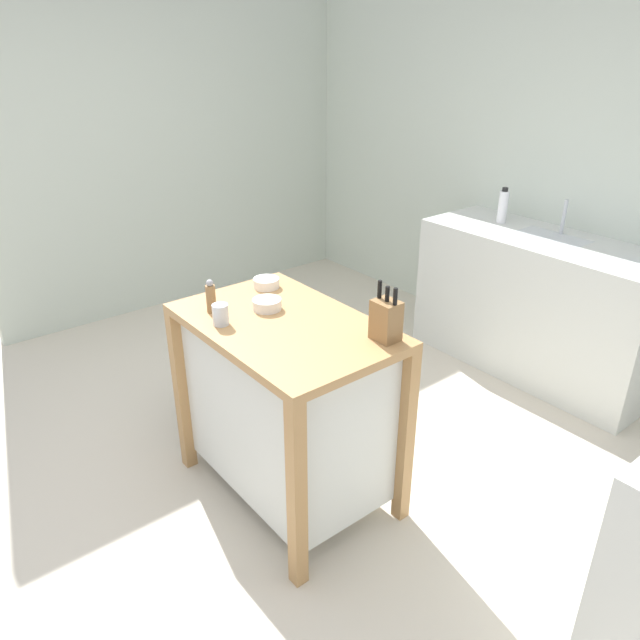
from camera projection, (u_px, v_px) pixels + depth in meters
ground_plane at (248, 482)px, 3.02m from camera, size 5.97×5.97×0.00m
wall_back at (562, 163)px, 3.86m from camera, size 4.82×0.10×2.60m
wall_left at (176, 141)px, 4.68m from camera, size 0.10×3.08×2.60m
kitchen_island at (286, 401)px, 2.76m from camera, size 1.02×0.66×0.92m
knife_block at (386, 319)px, 2.40m from camera, size 0.11×0.09×0.25m
bowl_ceramic_wide at (267, 304)px, 2.70m from camera, size 0.13×0.13×0.05m
bowl_ceramic_small at (266, 283)px, 2.93m from camera, size 0.13×0.13×0.05m
drinking_cup at (221, 315)px, 2.54m from camera, size 0.07×0.07×0.09m
pepper_grinder at (211, 297)px, 2.65m from camera, size 0.04×0.04×0.16m
trash_bin at (208, 374)px, 3.37m from camera, size 0.36×0.28×0.63m
sink_counter at (537, 305)px, 3.89m from camera, size 1.57×0.60×0.91m
sink_faucet at (564, 217)px, 3.72m from camera, size 0.02×0.02×0.22m
bottle_hand_soap at (503, 206)px, 3.96m from camera, size 0.06×0.06×0.23m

